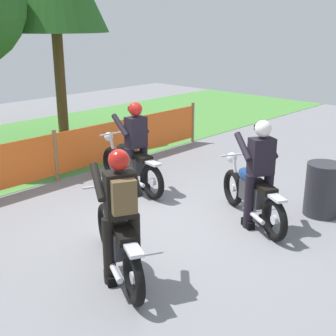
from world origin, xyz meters
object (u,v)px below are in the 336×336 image
object	(u,v)px
motorcycle_lead	(130,164)
rider_third	(260,170)
motorcycle_trailing	(117,238)
rider_trailing	(121,210)
oil_drum	(323,189)
motorcycle_third	(252,193)
rider_lead	(136,144)

from	to	relation	value
motorcycle_lead	rider_third	world-z (taller)	rider_third
motorcycle_trailing	rider_trailing	xyz separation A→B (m)	(-0.10, -0.20, 0.47)
motorcycle_trailing	oil_drum	xyz separation A→B (m)	(3.50, -1.07, -0.04)
motorcycle_lead	rider_third	xyz separation A→B (m)	(0.22, -2.70, 0.44)
rider_third	oil_drum	world-z (taller)	rider_third
rider_trailing	oil_drum	world-z (taller)	rider_trailing
motorcycle_third	oil_drum	size ratio (longest dim) A/B	2.08
rider_lead	rider_third	xyz separation A→B (m)	(0.25, -2.50, 0.00)
rider_third	oil_drum	distance (m)	1.32
rider_lead	rider_third	world-z (taller)	same
rider_trailing	rider_third	world-z (taller)	same
motorcycle_trailing	motorcycle_third	world-z (taller)	motorcycle_trailing
oil_drum	motorcycle_lead	bearing A→B (deg)	112.20
rider_trailing	motorcycle_trailing	bearing A→B (deg)	0.51
motorcycle_third	rider_lead	size ratio (longest dim) A/B	1.08
motorcycle_third	oil_drum	distance (m)	1.24
motorcycle_third	rider_third	size ratio (longest dim) A/B	1.08
rider_lead	oil_drum	xyz separation A→B (m)	(1.35, -3.04, -0.48)
motorcycle_lead	rider_lead	bearing A→B (deg)	-179.43
motorcycle_third	oil_drum	world-z (taller)	motorcycle_third
rider_third	rider_lead	bearing A→B (deg)	34.71
rider_lead	rider_trailing	xyz separation A→B (m)	(-2.24, -2.17, 0.03)
rider_trailing	motorcycle_third	bearing A→B (deg)	-67.03
rider_third	oil_drum	bearing A→B (deg)	-87.00
motorcycle_third	motorcycle_lead	bearing A→B (deg)	36.06
rider_lead	rider_third	size ratio (longest dim) A/B	1.00
motorcycle_lead	rider_trailing	world-z (taller)	rider_trailing
motorcycle_lead	rider_lead	xyz separation A→B (m)	(-0.03, -0.20, 0.44)
rider_trailing	rider_third	size ratio (longest dim) A/B	1.00
oil_drum	rider_lead	bearing A→B (deg)	113.99
rider_lead	motorcycle_trailing	bearing A→B (deg)	142.06
motorcycle_trailing	motorcycle_third	bearing A→B (deg)	-71.79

